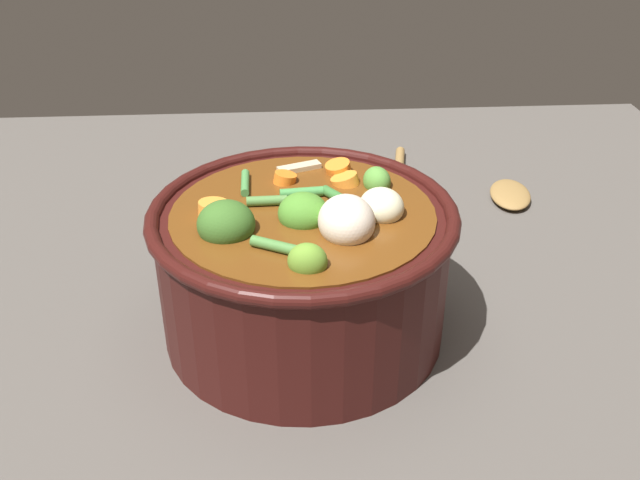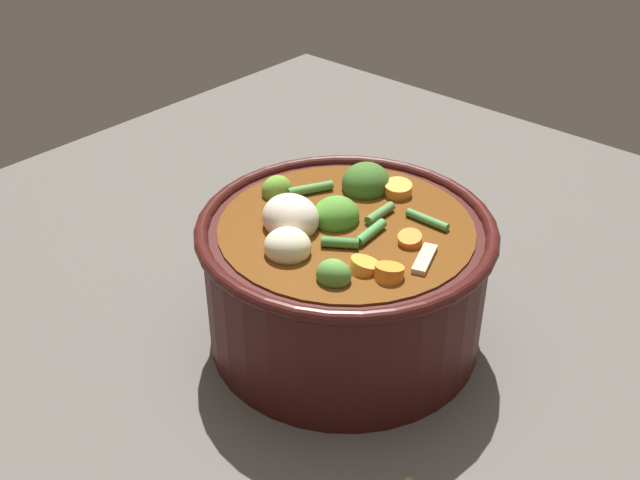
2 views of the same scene
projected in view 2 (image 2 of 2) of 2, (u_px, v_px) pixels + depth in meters
ground_plane at (344, 335)px, 0.72m from camera, size 1.10×1.10×0.00m
cooking_pot at (345, 277)px, 0.69m from camera, size 0.26×0.26×0.15m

